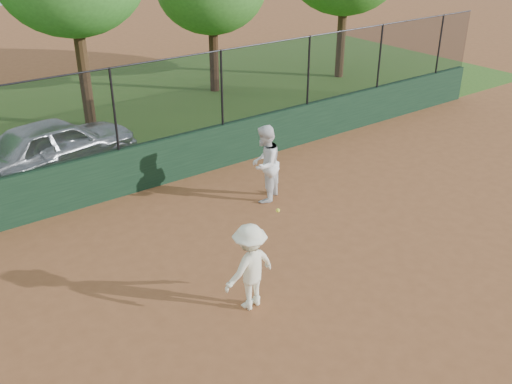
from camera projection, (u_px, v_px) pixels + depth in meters
ground at (293, 308)px, 10.19m from camera, size 80.00×80.00×0.00m
back_wall at (140, 167)px, 14.23m from camera, size 26.00×0.20×1.20m
grass_strip at (60, 125)px, 18.82m from camera, size 36.00×12.00×0.01m
parked_car at (57, 145)px, 15.23m from camera, size 4.59×2.53×1.48m
player_second at (265, 164)px, 13.57m from camera, size 1.17×1.11×1.90m
player_main at (250, 267)px, 9.90m from camera, size 1.12×0.72×1.96m
fence_assembly at (133, 105)px, 13.49m from camera, size 26.00×0.06×2.00m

